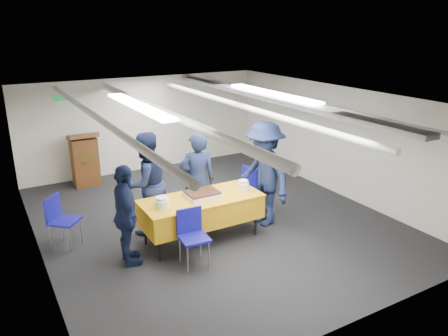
{
  "coord_description": "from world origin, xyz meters",
  "views": [
    {
      "loc": [
        -3.54,
        -6.63,
        3.52
      ],
      "look_at": [
        0.15,
        -0.2,
        1.05
      ],
      "focal_mm": 35.0,
      "sensor_mm": 36.0,
      "label": 1
    }
  ],
  "objects_px": {
    "chair_right": "(246,185)",
    "sailor_b": "(146,184)",
    "sailor_c": "(126,216)",
    "podium": "(85,159)",
    "chair_near": "(192,231)",
    "serving_table": "(201,209)",
    "sailor_a": "(198,181)",
    "chair_left": "(59,216)",
    "sheet_cake": "(202,194)",
    "sailor_d": "(264,174)"
  },
  "relations": [
    {
      "from": "sailor_a",
      "to": "sailor_d",
      "type": "distance_m",
      "value": 1.19
    },
    {
      "from": "sailor_a",
      "to": "sailor_b",
      "type": "distance_m",
      "value": 0.9
    },
    {
      "from": "podium",
      "to": "sailor_b",
      "type": "height_order",
      "value": "sailor_b"
    },
    {
      "from": "sheet_cake",
      "to": "podium",
      "type": "relative_size",
      "value": 0.44
    },
    {
      "from": "sailor_d",
      "to": "sheet_cake",
      "type": "bearing_deg",
      "value": -94.23
    },
    {
      "from": "sailor_a",
      "to": "sailor_d",
      "type": "height_order",
      "value": "sailor_d"
    },
    {
      "from": "chair_near",
      "to": "sailor_b",
      "type": "bearing_deg",
      "value": 98.84
    },
    {
      "from": "serving_table",
      "to": "sheet_cake",
      "type": "bearing_deg",
      "value": 34.21
    },
    {
      "from": "chair_right",
      "to": "chair_left",
      "type": "xyz_separation_m",
      "value": [
        -3.41,
        0.3,
        0.0
      ]
    },
    {
      "from": "chair_right",
      "to": "serving_table",
      "type": "bearing_deg",
      "value": -153.08
    },
    {
      "from": "chair_right",
      "to": "sailor_a",
      "type": "bearing_deg",
      "value": -171.67
    },
    {
      "from": "chair_right",
      "to": "sailor_a",
      "type": "xyz_separation_m",
      "value": [
        -1.12,
        -0.16,
        0.34
      ]
    },
    {
      "from": "podium",
      "to": "sailor_d",
      "type": "distance_m",
      "value": 4.35
    },
    {
      "from": "serving_table",
      "to": "sailor_a",
      "type": "xyz_separation_m",
      "value": [
        0.19,
        0.5,
        0.32
      ]
    },
    {
      "from": "chair_right",
      "to": "sheet_cake",
      "type": "bearing_deg",
      "value": -153.3
    },
    {
      "from": "sailor_a",
      "to": "sailor_b",
      "type": "bearing_deg",
      "value": 1.74
    },
    {
      "from": "serving_table",
      "to": "chair_near",
      "type": "relative_size",
      "value": 2.32
    },
    {
      "from": "podium",
      "to": "sailor_c",
      "type": "relative_size",
      "value": 0.79
    },
    {
      "from": "chair_left",
      "to": "sailor_b",
      "type": "bearing_deg",
      "value": -8.8
    },
    {
      "from": "chair_near",
      "to": "sailor_c",
      "type": "xyz_separation_m",
      "value": [
        -0.85,
        0.47,
        0.26
      ]
    },
    {
      "from": "podium",
      "to": "chair_near",
      "type": "relative_size",
      "value": 1.44
    },
    {
      "from": "chair_near",
      "to": "sailor_c",
      "type": "bearing_deg",
      "value": 151.22
    },
    {
      "from": "chair_right",
      "to": "sailor_b",
      "type": "bearing_deg",
      "value": 177.84
    },
    {
      "from": "sailor_b",
      "to": "sailor_d",
      "type": "bearing_deg",
      "value": 146.64
    },
    {
      "from": "sheet_cake",
      "to": "sailor_c",
      "type": "height_order",
      "value": "sailor_c"
    },
    {
      "from": "podium",
      "to": "chair_right",
      "type": "distance_m",
      "value": 3.83
    },
    {
      "from": "podium",
      "to": "sailor_c",
      "type": "height_order",
      "value": "sailor_c"
    },
    {
      "from": "sheet_cake",
      "to": "chair_right",
      "type": "height_order",
      "value": "chair_right"
    },
    {
      "from": "chair_right",
      "to": "sailor_d",
      "type": "bearing_deg",
      "value": -93.45
    },
    {
      "from": "sheet_cake",
      "to": "sailor_d",
      "type": "bearing_deg",
      "value": -0.32
    },
    {
      "from": "sailor_b",
      "to": "chair_right",
      "type": "bearing_deg",
      "value": 164.88
    },
    {
      "from": "chair_near",
      "to": "chair_right",
      "type": "relative_size",
      "value": 1.0
    },
    {
      "from": "sheet_cake",
      "to": "sailor_b",
      "type": "bearing_deg",
      "value": 134.65
    },
    {
      "from": "chair_right",
      "to": "sailor_c",
      "type": "distance_m",
      "value": 2.76
    },
    {
      "from": "sailor_a",
      "to": "sailor_c",
      "type": "bearing_deg",
      "value": 39.93
    },
    {
      "from": "sailor_d",
      "to": "sailor_c",
      "type": "bearing_deg",
      "value": -90.67
    },
    {
      "from": "serving_table",
      "to": "chair_left",
      "type": "height_order",
      "value": "chair_left"
    },
    {
      "from": "serving_table",
      "to": "sheet_cake",
      "type": "relative_size",
      "value": 3.64
    },
    {
      "from": "chair_right",
      "to": "sailor_c",
      "type": "bearing_deg",
      "value": -163.16
    },
    {
      "from": "serving_table",
      "to": "chair_near",
      "type": "xyz_separation_m",
      "value": [
        -0.46,
        -0.6,
        -0.03
      ]
    },
    {
      "from": "serving_table",
      "to": "sailor_d",
      "type": "distance_m",
      "value": 1.33
    },
    {
      "from": "sheet_cake",
      "to": "sailor_d",
      "type": "distance_m",
      "value": 1.25
    },
    {
      "from": "sailor_c",
      "to": "sheet_cake",
      "type": "bearing_deg",
      "value": -74.92
    },
    {
      "from": "chair_left",
      "to": "sailor_a",
      "type": "bearing_deg",
      "value": -11.35
    },
    {
      "from": "sheet_cake",
      "to": "podium",
      "type": "bearing_deg",
      "value": 106.8
    },
    {
      "from": "podium",
      "to": "sailor_c",
      "type": "bearing_deg",
      "value": -93.79
    },
    {
      "from": "chair_near",
      "to": "sailor_b",
      "type": "distance_m",
      "value": 1.41
    },
    {
      "from": "chair_near",
      "to": "sailor_d",
      "type": "height_order",
      "value": "sailor_d"
    },
    {
      "from": "chair_left",
      "to": "sailor_b",
      "type": "xyz_separation_m",
      "value": [
        1.43,
        -0.22,
        0.37
      ]
    },
    {
      "from": "serving_table",
      "to": "chair_near",
      "type": "height_order",
      "value": "chair_near"
    }
  ]
}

